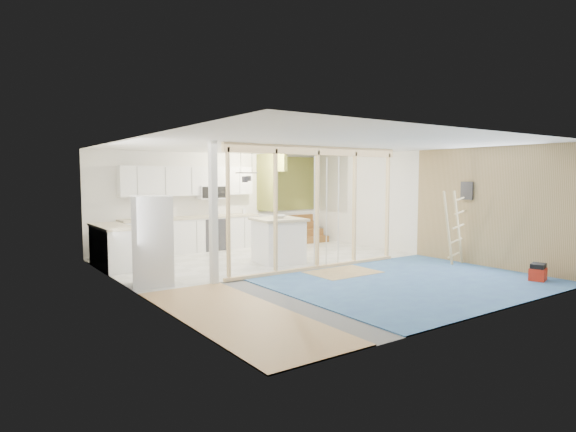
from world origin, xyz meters
TOP-DOWN VIEW (x-y plane):
  - room at (0.00, 0.00)m, footprint 7.01×8.01m
  - floor_overlays at (0.07, 0.06)m, footprint 7.00×8.00m
  - stud_frame at (-0.24, -0.00)m, footprint 4.66×0.14m
  - base_cabinets at (-1.61, 3.36)m, footprint 4.45×2.24m
  - upper_cabinets at (-0.84, 3.82)m, footprint 3.60×0.41m
  - green_partition at (2.04, 3.66)m, footprint 2.25×1.51m
  - pot_rack at (-0.31, 1.89)m, footprint 0.52×0.52m
  - sheathing_panel at (3.48, -2.00)m, footprint 0.02×4.00m
  - electrical_panel at (3.43, -1.40)m, footprint 0.04×0.30m
  - ceiling_light at (1.40, 3.00)m, footprint 0.32×0.32m
  - fridge at (-3.04, 0.54)m, footprint 0.88×0.85m
  - island at (0.06, 1.10)m, footprint 1.18×1.18m
  - bowl at (0.09, 1.11)m, footprint 0.29×0.29m
  - soap_bottle_a at (-1.94, 3.77)m, footprint 0.14×0.14m
  - soap_bottle_b at (0.70, 3.77)m, footprint 0.09×0.10m
  - toolbox at (3.00, -3.27)m, footprint 0.42×0.36m
  - ladder at (3.10, -1.34)m, footprint 0.88×0.05m

SIDE VIEW (x-z plane):
  - floor_overlays at x=0.07m, z-range 0.00..0.02m
  - toolbox at x=3.00m, z-range -0.01..0.33m
  - base_cabinets at x=-1.61m, z-range 0.00..0.93m
  - island at x=0.06m, z-range 0.00..1.02m
  - fridge at x=-3.04m, z-range 0.00..1.62m
  - ladder at x=3.10m, z-range 0.02..1.66m
  - green_partition at x=2.04m, z-range -0.36..2.24m
  - soap_bottle_b at x=0.70m, z-range 0.93..1.12m
  - bowl at x=0.09m, z-range 1.03..1.10m
  - soap_bottle_a at x=-1.94m, z-range 0.93..1.23m
  - sheathing_panel at x=3.48m, z-range 0.00..2.60m
  - room at x=0.00m, z-range 0.00..2.61m
  - stud_frame at x=-0.24m, z-range 0.29..2.89m
  - electrical_panel at x=3.43m, z-range 1.45..1.85m
  - upper_cabinets at x=-0.84m, z-range 1.39..2.25m
  - pot_rack at x=-0.31m, z-range 1.64..2.36m
  - ceiling_light at x=1.40m, z-range 2.50..2.58m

